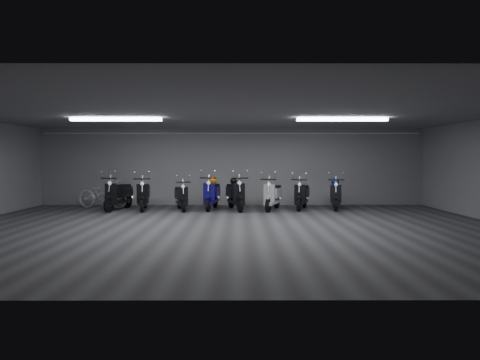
{
  "coord_description": "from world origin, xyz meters",
  "views": [
    {
      "loc": [
        0.26,
        -9.72,
        1.69
      ],
      "look_at": [
        0.29,
        2.5,
        1.05
      ],
      "focal_mm": 30.09,
      "sensor_mm": 36.0,
      "label": 1
    }
  ],
  "objects_px": {
    "scooter_0": "(118,190)",
    "helmet_0": "(213,180)",
    "scooter_5": "(235,190)",
    "helmet_1": "(234,181)",
    "scooter_3": "(181,192)",
    "helmet_2": "(335,182)",
    "scooter_6": "(273,191)",
    "scooter_8": "(335,191)",
    "scooter_1": "(144,190)",
    "bicycle": "(102,191)",
    "scooter_4": "(212,189)",
    "scooter_7": "(302,191)"
  },
  "relations": [
    {
      "from": "scooter_3",
      "to": "scooter_8",
      "type": "relative_size",
      "value": 0.94
    },
    {
      "from": "scooter_6",
      "to": "scooter_0",
      "type": "bearing_deg",
      "value": -161.82
    },
    {
      "from": "scooter_6",
      "to": "scooter_8",
      "type": "distance_m",
      "value": 2.12
    },
    {
      "from": "scooter_1",
      "to": "bicycle",
      "type": "relative_size",
      "value": 0.96
    },
    {
      "from": "scooter_4",
      "to": "bicycle",
      "type": "distance_m",
      "value": 3.81
    },
    {
      "from": "scooter_0",
      "to": "helmet_0",
      "type": "xyz_separation_m",
      "value": [
        3.12,
        0.38,
        0.29
      ]
    },
    {
      "from": "scooter_6",
      "to": "helmet_0",
      "type": "bearing_deg",
      "value": -173.82
    },
    {
      "from": "scooter_0",
      "to": "scooter_1",
      "type": "distance_m",
      "value": 0.84
    },
    {
      "from": "scooter_4",
      "to": "scooter_5",
      "type": "xyz_separation_m",
      "value": [
        0.79,
        -0.17,
        0.0
      ]
    },
    {
      "from": "scooter_3",
      "to": "helmet_1",
      "type": "xyz_separation_m",
      "value": [
        1.72,
        0.3,
        0.36
      ]
    },
    {
      "from": "scooter_1",
      "to": "scooter_3",
      "type": "bearing_deg",
      "value": -12.49
    },
    {
      "from": "helmet_0",
      "to": "scooter_5",
      "type": "bearing_deg",
      "value": -29.1
    },
    {
      "from": "scooter_4",
      "to": "scooter_5",
      "type": "height_order",
      "value": "scooter_5"
    },
    {
      "from": "scooter_3",
      "to": "scooter_5",
      "type": "height_order",
      "value": "scooter_5"
    },
    {
      "from": "scooter_6",
      "to": "scooter_1",
      "type": "bearing_deg",
      "value": -161.78
    },
    {
      "from": "scooter_1",
      "to": "scooter_6",
      "type": "relative_size",
      "value": 1.01
    },
    {
      "from": "helmet_1",
      "to": "helmet_2",
      "type": "relative_size",
      "value": 0.85
    },
    {
      "from": "helmet_2",
      "to": "scooter_6",
      "type": "bearing_deg",
      "value": -168.59
    },
    {
      "from": "helmet_0",
      "to": "scooter_0",
      "type": "bearing_deg",
      "value": -173.05
    },
    {
      "from": "scooter_0",
      "to": "scooter_6",
      "type": "height_order",
      "value": "scooter_0"
    },
    {
      "from": "scooter_1",
      "to": "scooter_5",
      "type": "distance_m",
      "value": 3.03
    },
    {
      "from": "helmet_1",
      "to": "scooter_5",
      "type": "bearing_deg",
      "value": -75.2
    },
    {
      "from": "scooter_0",
      "to": "scooter_7",
      "type": "distance_m",
      "value": 6.09
    },
    {
      "from": "scooter_0",
      "to": "helmet_2",
      "type": "xyz_separation_m",
      "value": [
        7.26,
        0.37,
        0.25
      ]
    },
    {
      "from": "scooter_0",
      "to": "bicycle",
      "type": "xyz_separation_m",
      "value": [
        -0.7,
        0.53,
        -0.08
      ]
    },
    {
      "from": "scooter_6",
      "to": "scooter_5",
      "type": "bearing_deg",
      "value": -162.38
    },
    {
      "from": "scooter_3",
      "to": "scooter_4",
      "type": "xyz_separation_m",
      "value": [
        0.99,
        0.23,
        0.08
      ]
    },
    {
      "from": "scooter_6",
      "to": "scooter_7",
      "type": "height_order",
      "value": "scooter_6"
    },
    {
      "from": "scooter_3",
      "to": "bicycle",
      "type": "distance_m",
      "value": 2.86
    },
    {
      "from": "bicycle",
      "to": "helmet_0",
      "type": "height_order",
      "value": "bicycle"
    },
    {
      "from": "scooter_8",
      "to": "bicycle",
      "type": "xyz_separation_m",
      "value": [
        -7.91,
        0.4,
        -0.04
      ]
    },
    {
      "from": "scooter_0",
      "to": "scooter_8",
      "type": "distance_m",
      "value": 7.21
    },
    {
      "from": "scooter_7",
      "to": "helmet_0",
      "type": "height_order",
      "value": "scooter_7"
    },
    {
      "from": "scooter_0",
      "to": "scooter_8",
      "type": "xyz_separation_m",
      "value": [
        7.21,
        0.13,
        -0.04
      ]
    },
    {
      "from": "helmet_1",
      "to": "helmet_2",
      "type": "distance_m",
      "value": 3.45
    },
    {
      "from": "scooter_8",
      "to": "bicycle",
      "type": "relative_size",
      "value": 0.93
    },
    {
      "from": "scooter_7",
      "to": "bicycle",
      "type": "bearing_deg",
      "value": -165.42
    },
    {
      "from": "scooter_5",
      "to": "scooter_6",
      "type": "bearing_deg",
      "value": -16.13
    },
    {
      "from": "scooter_0",
      "to": "scooter_5",
      "type": "distance_m",
      "value": 3.87
    },
    {
      "from": "scooter_5",
      "to": "helmet_1",
      "type": "relative_size",
      "value": 7.91
    },
    {
      "from": "scooter_3",
      "to": "helmet_2",
      "type": "distance_m",
      "value": 5.2
    },
    {
      "from": "scooter_1",
      "to": "helmet_2",
      "type": "relative_size",
      "value": 6.56
    },
    {
      "from": "scooter_5",
      "to": "helmet_0",
      "type": "relative_size",
      "value": 6.99
    },
    {
      "from": "scooter_4",
      "to": "helmet_0",
      "type": "bearing_deg",
      "value": 90.0
    },
    {
      "from": "scooter_1",
      "to": "scooter_8",
      "type": "xyz_separation_m",
      "value": [
        6.37,
        0.15,
        -0.02
      ]
    },
    {
      "from": "scooter_6",
      "to": "scooter_4",
      "type": "bearing_deg",
      "value": -166.72
    },
    {
      "from": "scooter_3",
      "to": "helmet_1",
      "type": "height_order",
      "value": "scooter_3"
    },
    {
      "from": "scooter_3",
      "to": "helmet_0",
      "type": "bearing_deg",
      "value": 9.26
    },
    {
      "from": "scooter_4",
      "to": "scooter_6",
      "type": "relative_size",
      "value": 1.04
    },
    {
      "from": "scooter_1",
      "to": "scooter_4",
      "type": "relative_size",
      "value": 0.98
    }
  ]
}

